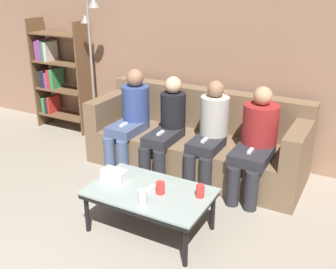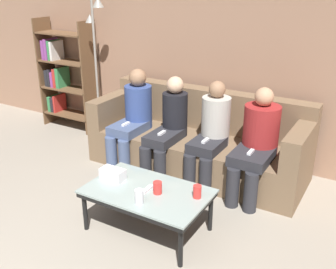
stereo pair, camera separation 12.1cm
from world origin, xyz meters
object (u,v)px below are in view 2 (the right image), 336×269
at_px(couch, 199,142).
at_px(cup_near_left, 139,196).
at_px(seated_person_mid_right, 211,132).
at_px(seated_person_left_end, 134,115).
at_px(cup_far_center, 197,192).
at_px(tissue_box, 113,174).
at_px(standing_lamp, 97,56).
at_px(bookshelf, 62,74).
at_px(cup_near_right, 158,188).
at_px(game_remote, 147,189).
at_px(seated_person_right_end, 257,140).
at_px(seated_person_mid_left, 169,126).
at_px(coffee_table, 147,194).

bearing_deg(couch, cup_near_left, -81.85).
bearing_deg(seated_person_mid_right, seated_person_left_end, -179.90).
bearing_deg(cup_far_center, tissue_box, -172.98).
xyz_separation_m(cup_far_center, standing_lamp, (-2.11, 1.33, 0.68)).
height_order(bookshelf, standing_lamp, standing_lamp).
height_order(cup_near_right, seated_person_mid_right, seated_person_mid_right).
relative_size(cup_near_left, game_remote, 0.78).
relative_size(cup_far_center, tissue_box, 0.50).
height_order(cup_near_left, tissue_box, tissue_box).
bearing_deg(cup_near_right, game_remote, -178.00).
relative_size(bookshelf, seated_person_right_end, 1.42).
bearing_deg(seated_person_right_end, standing_lamp, 171.42).
height_order(cup_near_right, bookshelf, bookshelf).
height_order(cup_far_center, seated_person_mid_left, seated_person_mid_left).
height_order(game_remote, seated_person_left_end, seated_person_left_end).
distance_m(coffee_table, seated_person_left_end, 1.43).
bearing_deg(seated_person_left_end, cup_far_center, -36.75).
distance_m(coffee_table, game_remote, 0.05).
relative_size(tissue_box, seated_person_left_end, 0.20).
bearing_deg(cup_far_center, seated_person_mid_right, 108.60).
relative_size(game_remote, seated_person_right_end, 0.14).
xyz_separation_m(tissue_box, game_remote, (0.37, -0.01, -0.04)).
bearing_deg(couch, seated_person_right_end, -16.28).
bearing_deg(game_remote, tissue_box, 178.09).
bearing_deg(seated_person_left_end, seated_person_mid_left, -3.55).
height_order(seated_person_left_end, seated_person_right_end, seated_person_left_end).
xyz_separation_m(cup_near_right, tissue_box, (-0.47, 0.01, -0.00)).
bearing_deg(seated_person_mid_right, seated_person_right_end, 0.26).
bearing_deg(cup_near_right, seated_person_mid_right, 90.91).
height_order(coffee_table, seated_person_right_end, seated_person_right_end).
relative_size(cup_near_right, tissue_box, 0.48).
bearing_deg(couch, seated_person_mid_left, -134.54).
bearing_deg(game_remote, cup_near_left, -74.66).
bearing_deg(tissue_box, seated_person_mid_right, 67.12).
bearing_deg(cup_far_center, standing_lamp, 147.76).
bearing_deg(seated_person_left_end, coffee_table, -50.48).
bearing_deg(coffee_table, cup_near_right, 2.00).
distance_m(cup_near_right, cup_far_center, 0.33).
bearing_deg(cup_far_center, seated_person_right_end, 80.72).
bearing_deg(cup_near_right, seated_person_right_end, 66.49).
relative_size(coffee_table, cup_far_center, 9.47).
bearing_deg(bookshelf, seated_person_right_end, -9.02).
height_order(coffee_table, standing_lamp, standing_lamp).
xyz_separation_m(cup_near_right, standing_lamp, (-1.79, 1.43, 0.69)).
xyz_separation_m(game_remote, seated_person_left_end, (-0.90, 1.09, 0.18)).
height_order(couch, coffee_table, couch).
distance_m(coffee_table, standing_lamp, 2.35).
distance_m(couch, tissue_box, 1.32).
bearing_deg(cup_far_center, game_remote, -165.25).
height_order(coffee_table, cup_near_right, cup_near_right).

